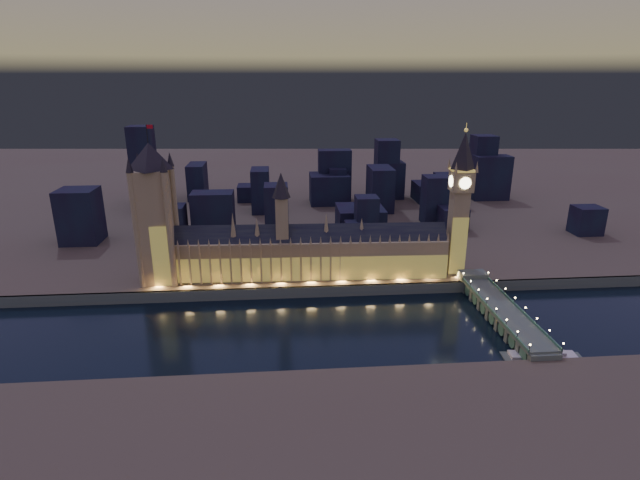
{
  "coord_description": "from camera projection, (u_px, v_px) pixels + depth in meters",
  "views": [
    {
      "loc": [
        -22.21,
        -282.86,
        151.32
      ],
      "look_at": [
        5.0,
        55.0,
        38.0
      ],
      "focal_mm": 28.0,
      "sensor_mm": 36.0,
      "label": 1
    }
  ],
  "objects": [
    {
      "name": "embankment_wall",
      "position": [
        315.0,
        292.0,
        354.56
      ],
      "size": [
        2000.0,
        2.5,
        8.0
      ],
      "primitive_type": "cube",
      "color": "#455753",
      "rests_on": "ground"
    },
    {
      "name": "river_boat",
      "position": [
        543.0,
        355.0,
        279.24
      ],
      "size": [
        45.21,
        14.45,
        4.5
      ],
      "color": "#455753",
      "rests_on": "ground"
    },
    {
      "name": "victoria_tower",
      "position": [
        155.0,
        207.0,
        347.22
      ],
      "size": [
        31.68,
        31.68,
        111.45
      ],
      "color": "#968459",
      "rests_on": "north_bank"
    },
    {
      "name": "palace_of_westminster",
      "position": [
        309.0,
        252.0,
        366.85
      ],
      "size": [
        202.0,
        26.51,
        78.0
      ],
      "color": "#968459",
      "rests_on": "north_bank"
    },
    {
      "name": "ground_plane",
      "position": [
        319.0,
        324.0,
        317.07
      ],
      "size": [
        2000.0,
        2000.0,
        0.0
      ],
      "primitive_type": "plane",
      "color": "black",
      "rests_on": "ground"
    },
    {
      "name": "city_backdrop",
      "position": [
        330.0,
        189.0,
        543.37
      ],
      "size": [
        491.16,
        215.63,
        87.89
      ],
      "color": "black",
      "rests_on": "north_bank"
    },
    {
      "name": "north_bank",
      "position": [
        294.0,
        169.0,
        807.38
      ],
      "size": [
        2000.0,
        960.0,
        8.0
      ],
      "primitive_type": "cube",
      "color": "brown",
      "rests_on": "ground"
    },
    {
      "name": "westminster_bridge",
      "position": [
        500.0,
        311.0,
        320.8
      ],
      "size": [
        19.45,
        113.0,
        15.9
      ],
      "color": "#455753",
      "rests_on": "ground"
    },
    {
      "name": "elizabeth_tower",
      "position": [
        461.0,
        192.0,
        361.67
      ],
      "size": [
        18.0,
        18.0,
        110.92
      ],
      "color": "#968459",
      "rests_on": "north_bank"
    }
  ]
}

